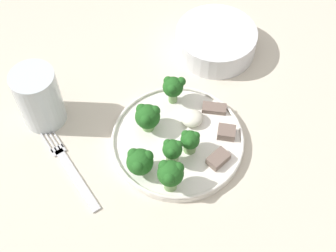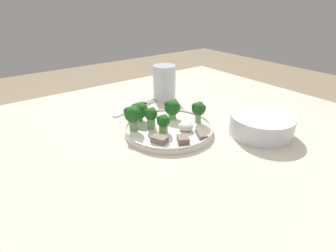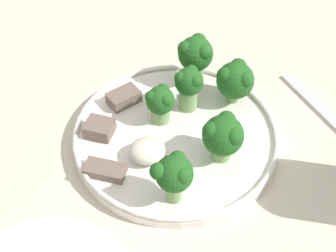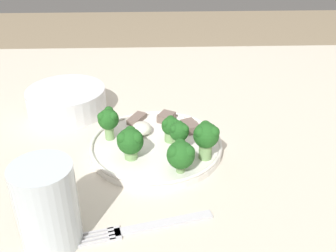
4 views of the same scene
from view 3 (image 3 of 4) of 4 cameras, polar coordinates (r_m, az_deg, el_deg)
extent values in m
cube|color=beige|center=(0.56, -2.97, -3.49)|extent=(1.06, 1.17, 0.03)
cylinder|color=brown|center=(1.30, 13.76, 7.31)|extent=(0.06, 0.06, 0.72)
cylinder|color=white|center=(0.54, 1.03, -1.66)|extent=(0.24, 0.24, 0.01)
torus|color=white|center=(0.54, 1.04, -1.03)|extent=(0.24, 0.24, 0.01)
cube|color=silver|center=(0.61, 18.05, 2.12)|extent=(0.05, 0.14, 0.00)
cylinder|color=#7FA866|center=(0.55, -0.92, 1.53)|extent=(0.02, 0.02, 0.02)
sphere|color=#215B1E|center=(0.53, -0.95, 3.14)|extent=(0.03, 0.03, 0.03)
sphere|color=#215B1E|center=(0.53, -2.02, 3.55)|extent=(0.02, 0.02, 0.02)
sphere|color=#215B1E|center=(0.52, -0.21, 3.17)|extent=(0.02, 0.02, 0.02)
sphere|color=#215B1E|center=(0.54, -0.65, 4.43)|extent=(0.02, 0.02, 0.02)
cylinder|color=#7FA866|center=(0.56, 2.49, 3.41)|extent=(0.02, 0.02, 0.03)
sphere|color=#215B1E|center=(0.54, 2.58, 5.42)|extent=(0.03, 0.03, 0.03)
sphere|color=#215B1E|center=(0.54, 1.56, 5.87)|extent=(0.02, 0.02, 0.02)
sphere|color=#215B1E|center=(0.53, 3.38, 5.50)|extent=(0.02, 0.02, 0.02)
sphere|color=#215B1E|center=(0.55, 2.87, 6.70)|extent=(0.02, 0.02, 0.02)
cylinder|color=#7FA866|center=(0.52, 6.49, -2.98)|extent=(0.02, 0.02, 0.02)
sphere|color=#215B1E|center=(0.50, 6.73, -1.15)|extent=(0.04, 0.04, 0.04)
sphere|color=#215B1E|center=(0.49, 5.33, -0.64)|extent=(0.02, 0.02, 0.02)
sphere|color=#215B1E|center=(0.48, 8.01, -1.22)|extent=(0.02, 0.02, 0.02)
sphere|color=#215B1E|center=(0.50, 7.14, 0.72)|extent=(0.02, 0.02, 0.02)
cylinder|color=#7FA866|center=(0.60, 3.25, 6.53)|extent=(0.02, 0.02, 0.03)
sphere|color=#215B1E|center=(0.58, 3.38, 8.79)|extent=(0.04, 0.04, 0.04)
sphere|color=#215B1E|center=(0.57, 2.14, 9.38)|extent=(0.02, 0.02, 0.02)
sphere|color=#215B1E|center=(0.56, 4.38, 8.96)|extent=(0.02, 0.02, 0.02)
sphere|color=#215B1E|center=(0.58, 3.73, 10.31)|extent=(0.02, 0.02, 0.02)
cylinder|color=#7FA866|center=(0.58, 7.95, 3.75)|extent=(0.01, 0.01, 0.02)
sphere|color=#215B1E|center=(0.56, 8.20, 5.52)|extent=(0.05, 0.05, 0.05)
sphere|color=#215B1E|center=(0.55, 6.98, 6.11)|extent=(0.02, 0.02, 0.02)
sphere|color=#215B1E|center=(0.55, 9.38, 5.61)|extent=(0.02, 0.02, 0.02)
sphere|color=#215B1E|center=(0.57, 8.56, 7.16)|extent=(0.02, 0.02, 0.02)
cylinder|color=#7FA866|center=(0.48, 0.73, -7.77)|extent=(0.02, 0.02, 0.03)
sphere|color=#215B1E|center=(0.45, 0.77, -5.82)|extent=(0.04, 0.04, 0.04)
sphere|color=#215B1E|center=(0.45, -0.65, -5.43)|extent=(0.02, 0.02, 0.02)
sphere|color=#215B1E|center=(0.44, 1.81, -6.01)|extent=(0.02, 0.02, 0.02)
sphere|color=#215B1E|center=(0.45, 1.16, -4.07)|extent=(0.02, 0.02, 0.02)
cube|color=#756056|center=(0.51, -7.69, -5.33)|extent=(0.05, 0.04, 0.01)
cube|color=#756056|center=(0.54, -8.37, -0.28)|extent=(0.04, 0.04, 0.02)
cube|color=#756056|center=(0.57, -5.42, 3.49)|extent=(0.04, 0.04, 0.02)
ellipsoid|color=silver|center=(0.51, -3.00, -3.11)|extent=(0.04, 0.04, 0.02)
camera|label=1|loc=(0.86, 14.16, 67.07)|focal=50.00mm
camera|label=2|loc=(0.84, -49.75, 27.92)|focal=28.00mm
camera|label=4|loc=(0.77, 59.01, 27.26)|focal=42.00mm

